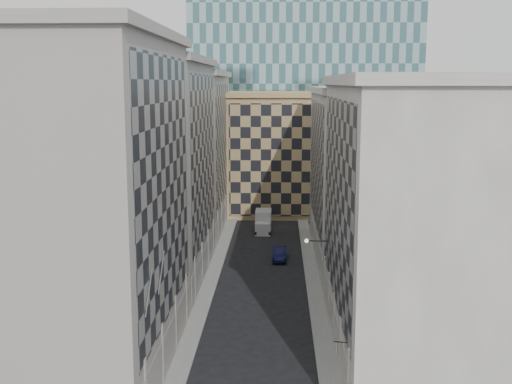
# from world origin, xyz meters

# --- Properties ---
(sidewalk_west) EXTENTS (1.50, 100.00, 0.15)m
(sidewalk_west) POSITION_xyz_m (-5.25, 30.00, 0.07)
(sidewalk_west) COLOR gray
(sidewalk_west) RESTS_ON ground
(sidewalk_east) EXTENTS (1.50, 100.00, 0.15)m
(sidewalk_east) POSITION_xyz_m (5.25, 30.00, 0.07)
(sidewalk_east) COLOR gray
(sidewalk_east) RESTS_ON ground
(bldg_left_a) EXTENTS (10.80, 22.80, 23.70)m
(bldg_left_a) POSITION_xyz_m (-10.88, 11.00, 11.82)
(bldg_left_a) COLOR #9C968D
(bldg_left_a) RESTS_ON ground
(bldg_left_b) EXTENTS (10.80, 22.80, 22.70)m
(bldg_left_b) POSITION_xyz_m (-10.88, 33.00, 11.32)
(bldg_left_b) COLOR gray
(bldg_left_b) RESTS_ON ground
(bldg_left_c) EXTENTS (10.80, 22.80, 21.70)m
(bldg_left_c) POSITION_xyz_m (-10.88, 55.00, 10.83)
(bldg_left_c) COLOR #9C968D
(bldg_left_c) RESTS_ON ground
(bldg_right_a) EXTENTS (10.80, 26.80, 20.70)m
(bldg_right_a) POSITION_xyz_m (10.88, 15.00, 10.32)
(bldg_right_a) COLOR #A8A59A
(bldg_right_a) RESTS_ON ground
(bldg_right_b) EXTENTS (10.80, 28.80, 19.70)m
(bldg_right_b) POSITION_xyz_m (10.89, 42.00, 9.85)
(bldg_right_b) COLOR #A8A59A
(bldg_right_b) RESTS_ON ground
(tan_block) EXTENTS (16.80, 14.80, 18.80)m
(tan_block) POSITION_xyz_m (2.00, 67.90, 9.44)
(tan_block) COLOR #A38456
(tan_block) RESTS_ON ground
(church_tower) EXTENTS (7.20, 7.20, 51.50)m
(church_tower) POSITION_xyz_m (0.00, 82.00, 26.95)
(church_tower) COLOR #302925
(church_tower) RESTS_ON ground
(flagpoles_left) EXTENTS (0.10, 6.33, 2.33)m
(flagpoles_left) POSITION_xyz_m (-5.90, 6.00, 8.00)
(flagpoles_left) COLOR gray
(flagpoles_left) RESTS_ON ground
(bracket_lamp) EXTENTS (1.98, 0.36, 0.36)m
(bracket_lamp) POSITION_xyz_m (4.38, 24.00, 6.20)
(bracket_lamp) COLOR black
(bracket_lamp) RESTS_ON ground
(box_truck) EXTENTS (2.16, 5.26, 2.88)m
(box_truck) POSITION_xyz_m (-0.43, 53.80, 1.25)
(box_truck) COLOR beige
(box_truck) RESTS_ON ground
(dark_car) EXTENTS (1.59, 4.51, 1.48)m
(dark_car) POSITION_xyz_m (1.81, 39.67, 0.74)
(dark_car) COLOR #10123B
(dark_car) RESTS_ON ground
(shop_sign) EXTENTS (0.85, 0.75, 0.83)m
(shop_sign) POSITION_xyz_m (5.42, 6.03, 3.83)
(shop_sign) COLOR black
(shop_sign) RESTS_ON ground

